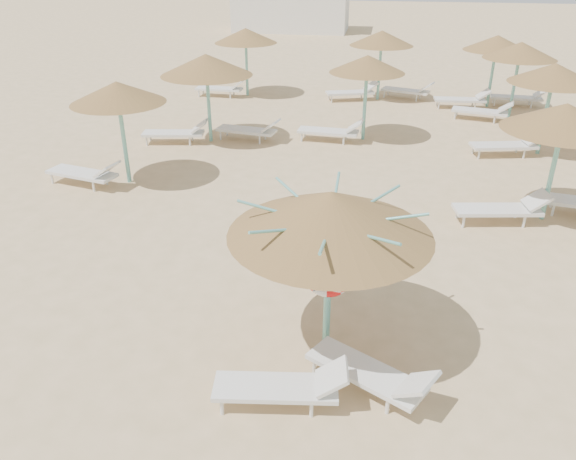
# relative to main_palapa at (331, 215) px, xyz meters

# --- Properties ---
(ground) EXTENTS (120.00, 120.00, 0.00)m
(ground) POSITION_rel_main_palapa_xyz_m (-0.30, 0.38, -2.28)
(ground) COLOR #D5B082
(ground) RESTS_ON ground
(main_palapa) EXTENTS (2.93, 2.93, 2.63)m
(main_palapa) POSITION_rel_main_palapa_xyz_m (0.00, 0.00, 0.00)
(main_palapa) COLOR #68B5AC
(main_palapa) RESTS_ON ground
(lounger_main_a) EXTENTS (1.87, 0.78, 0.66)m
(lounger_main_a) POSITION_rel_main_palapa_xyz_m (-0.42, -1.35, -1.97)
(lounger_main_a) COLOR silver
(lounger_main_a) RESTS_ON ground
(lounger_main_b) EXTENTS (1.88, 1.40, 0.67)m
(lounger_main_b) POSITION_rel_main_palapa_xyz_m (0.75, -0.91, -1.96)
(lounger_main_b) COLOR silver
(lounger_main_b) RESTS_ON ground
(palapa_field) EXTENTS (18.85, 13.13, 2.71)m
(palapa_field) POSITION_rel_main_palapa_xyz_m (2.06, 10.89, 0.01)
(palapa_field) COLOR #68B5AC
(palapa_field) RESTS_ON ground
(service_hut) EXTENTS (8.40, 4.40, 3.25)m
(service_hut) POSITION_rel_main_palapa_xyz_m (-6.30, 35.38, -0.64)
(service_hut) COLOR silver
(service_hut) RESTS_ON ground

